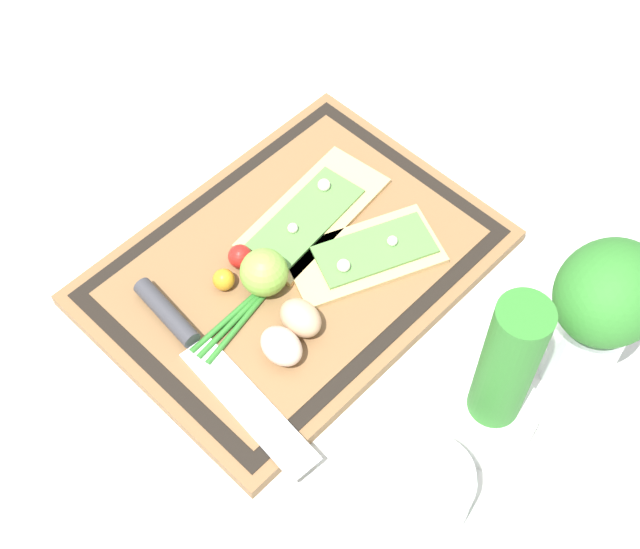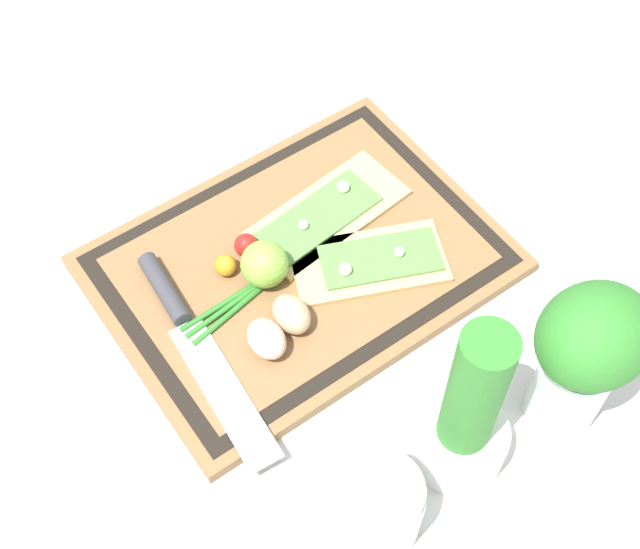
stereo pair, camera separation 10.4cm
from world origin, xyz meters
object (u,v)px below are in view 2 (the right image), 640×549
object	(u,v)px
egg_brown	(291,314)
herb_glass	(586,354)
egg_pink	(267,339)
cherry_tomato_yellow	(226,265)
lime	(263,262)
pizza_slice_near	(326,214)
knife	(183,321)
pizza_slice_far	(371,262)
sauce_jar	(379,507)
cherry_tomato_red	(246,245)
herb_pot	(469,417)

from	to	relation	value
egg_brown	herb_glass	size ratio (longest dim) A/B	0.25
egg_pink	cherry_tomato_yellow	xyz separation A→B (m)	(-0.02, -0.11, -0.01)
lime	cherry_tomato_yellow	size ratio (longest dim) A/B	2.16
egg_brown	lime	world-z (taller)	lime
egg_pink	cherry_tomato_yellow	world-z (taller)	egg_pink
pizza_slice_near	egg_brown	xyz separation A→B (m)	(0.12, 0.10, 0.01)
knife	egg_brown	xyz separation A→B (m)	(-0.10, 0.07, 0.01)
pizza_slice_far	cherry_tomato_yellow	distance (m)	0.17
pizza_slice_far	egg_brown	distance (m)	0.13
sauce_jar	herb_glass	xyz separation A→B (m)	(-0.24, 0.02, 0.09)
pizza_slice_near	pizza_slice_far	world-z (taller)	same
pizza_slice_far	cherry_tomato_yellow	bearing A→B (deg)	-31.98
pizza_slice_far	cherry_tomato_red	xyz separation A→B (m)	(0.11, -0.10, 0.01)
cherry_tomato_yellow	lime	bearing A→B (deg)	137.09
cherry_tomato_red	cherry_tomato_yellow	distance (m)	0.04
egg_pink	cherry_tomato_red	xyz separation A→B (m)	(-0.05, -0.12, -0.01)
knife	herb_pot	distance (m)	0.34
lime	herb_pot	distance (m)	0.30
knife	herb_pot	size ratio (longest dim) A/B	1.25
sauce_jar	pizza_slice_far	bearing A→B (deg)	-126.06
knife	lime	xyz separation A→B (m)	(-0.11, -0.00, 0.02)
cherry_tomato_yellow	herb_glass	xyz separation A→B (m)	(-0.21, 0.36, 0.09)
herb_pot	herb_glass	distance (m)	0.13
pizza_slice_near	pizza_slice_far	distance (m)	0.09
cherry_tomato_yellow	sauce_jar	bearing A→B (deg)	84.49
egg_brown	cherry_tomato_yellow	distance (m)	0.11
egg_pink	sauce_jar	size ratio (longest dim) A/B	0.58
egg_pink	herb_pot	xyz separation A→B (m)	(-0.10, 0.21, 0.04)
egg_brown	egg_pink	bearing A→B (deg)	14.50
pizza_slice_near	egg_pink	xyz separation A→B (m)	(0.16, 0.11, 0.01)
herb_glass	herb_pot	bearing A→B (deg)	-12.89
sauce_jar	pizza_slice_near	bearing A→B (deg)	-117.83
herb_pot	pizza_slice_near	bearing A→B (deg)	-100.42
sauce_jar	herb_glass	bearing A→B (deg)	175.83
cherry_tomato_yellow	egg_brown	bearing A→B (deg)	102.41
cherry_tomato_yellow	sauce_jar	world-z (taller)	sauce_jar
pizza_slice_near	sauce_jar	world-z (taller)	sauce_jar
knife	herb_pot	xyz separation A→B (m)	(-0.16, 0.29, 0.06)
knife	egg_pink	bearing A→B (deg)	127.22
pizza_slice_near	cherry_tomato_red	distance (m)	0.11
pizza_slice_far	lime	distance (m)	0.13
cherry_tomato_yellow	knife	bearing A→B (deg)	23.32
egg_pink	herb_pot	distance (m)	0.24
lime	cherry_tomato_yellow	bearing A→B (deg)	-42.91
herb_pot	sauce_jar	size ratio (longest dim) A/B	2.63
lime	sauce_jar	bearing A→B (deg)	77.91
cherry_tomato_red	sauce_jar	size ratio (longest dim) A/B	0.32
egg_pink	knife	bearing A→B (deg)	-52.78
knife	egg_brown	world-z (taller)	egg_brown
egg_brown	egg_pink	distance (m)	0.04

